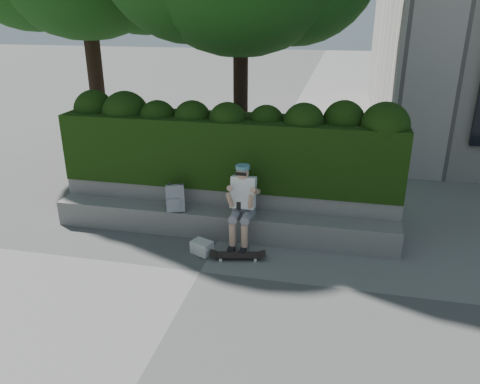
% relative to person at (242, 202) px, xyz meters
% --- Properties ---
extents(ground, '(80.00, 80.00, 0.00)m').
position_rel_person_xyz_m(ground, '(-0.43, -1.07, -0.75)').
color(ground, slate).
rests_on(ground, ground).
extents(bench_ledge, '(6.00, 0.45, 0.45)m').
position_rel_person_xyz_m(bench_ledge, '(-0.43, 0.18, -0.53)').
color(bench_ledge, gray).
rests_on(bench_ledge, ground).
extents(planter_wall, '(6.00, 0.50, 0.75)m').
position_rel_person_xyz_m(planter_wall, '(-0.43, 0.66, -0.38)').
color(planter_wall, gray).
rests_on(planter_wall, ground).
extents(hedge, '(6.00, 1.00, 1.20)m').
position_rel_person_xyz_m(hedge, '(-0.43, 0.88, 0.60)').
color(hedge, black).
rests_on(hedge, planter_wall).
extents(person, '(0.40, 0.76, 1.38)m').
position_rel_person_xyz_m(person, '(0.00, 0.00, 0.00)').
color(person, gray).
rests_on(person, ground).
extents(skateboard, '(0.80, 0.35, 0.08)m').
position_rel_person_xyz_m(skateboard, '(0.05, -0.56, -0.68)').
color(skateboard, black).
rests_on(skateboard, ground).
extents(backpack_plaid, '(0.35, 0.28, 0.46)m').
position_rel_person_xyz_m(backpack_plaid, '(-1.20, 0.08, -0.07)').
color(backpack_plaid, silver).
rests_on(backpack_plaid, bench_ledge).
extents(backpack_ground, '(0.39, 0.33, 0.21)m').
position_rel_person_xyz_m(backpack_ground, '(-0.57, -0.49, -0.65)').
color(backpack_ground, beige).
rests_on(backpack_ground, ground).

